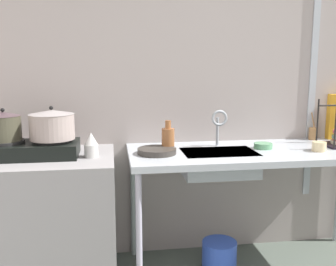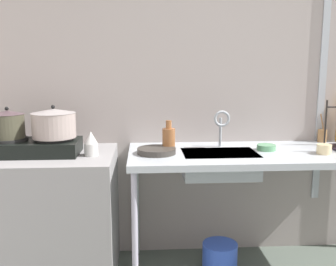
{
  "view_description": "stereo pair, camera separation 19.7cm",
  "coord_description": "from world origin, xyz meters",
  "px_view_note": "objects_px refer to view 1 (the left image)",
  "views": [
    {
      "loc": [
        -1.17,
        -0.85,
        1.37
      ],
      "look_at": [
        -0.82,
        1.52,
        0.95
      ],
      "focal_mm": 41.4,
      "sensor_mm": 36.0,
      "label": 1
    },
    {
      "loc": [
        -0.97,
        -0.87,
        1.37
      ],
      "look_at": [
        -0.82,
        1.52,
        0.95
      ],
      "focal_mm": 41.4,
      "sensor_mm": 36.0,
      "label": 2
    }
  ],
  "objects_px": {
    "stove": "(30,149)",
    "sink_basin": "(219,163)",
    "faucet": "(219,122)",
    "utensil_jar": "(313,133)",
    "small_bowl_on_drainboard": "(263,146)",
    "pot_on_right_burner": "(52,125)",
    "pot_on_left_burner": "(4,126)",
    "cup_by_rack": "(319,146)",
    "bottle_by_sink": "(168,139)",
    "percolator": "(91,145)",
    "bucket_on_floor": "(219,257)",
    "frying_pan": "(157,151)"
  },
  "relations": [
    {
      "from": "small_bowl_on_drainboard",
      "to": "bottle_by_sink",
      "type": "bearing_deg",
      "value": 178.14
    },
    {
      "from": "cup_by_rack",
      "to": "small_bowl_on_drainboard",
      "type": "distance_m",
      "value": 0.35
    },
    {
      "from": "pot_on_right_burner",
      "to": "frying_pan",
      "type": "distance_m",
      "value": 0.66
    },
    {
      "from": "stove",
      "to": "cup_by_rack",
      "type": "xyz_separation_m",
      "value": [
        1.81,
        -0.1,
        -0.02
      ]
    },
    {
      "from": "sink_basin",
      "to": "frying_pan",
      "type": "distance_m",
      "value": 0.41
    },
    {
      "from": "faucet",
      "to": "bucket_on_floor",
      "type": "height_order",
      "value": "faucet"
    },
    {
      "from": "frying_pan",
      "to": "utensil_jar",
      "type": "xyz_separation_m",
      "value": [
        1.21,
        0.3,
        0.03
      ]
    },
    {
      "from": "bucket_on_floor",
      "to": "cup_by_rack",
      "type": "bearing_deg",
      "value": -5.51
    },
    {
      "from": "stove",
      "to": "sink_basin",
      "type": "distance_m",
      "value": 1.18
    },
    {
      "from": "pot_on_left_burner",
      "to": "utensil_jar",
      "type": "height_order",
      "value": "pot_on_left_burner"
    },
    {
      "from": "utensil_jar",
      "to": "sink_basin",
      "type": "bearing_deg",
      "value": -159.54
    },
    {
      "from": "bottle_by_sink",
      "to": "cup_by_rack",
      "type": "bearing_deg",
      "value": -9.02
    },
    {
      "from": "pot_on_right_burner",
      "to": "small_bowl_on_drainboard",
      "type": "distance_m",
      "value": 1.36
    },
    {
      "from": "faucet",
      "to": "small_bowl_on_drainboard",
      "type": "relative_size",
      "value": 2.07
    },
    {
      "from": "sink_basin",
      "to": "utensil_jar",
      "type": "distance_m",
      "value": 0.87
    },
    {
      "from": "cup_by_rack",
      "to": "small_bowl_on_drainboard",
      "type": "relative_size",
      "value": 0.74
    },
    {
      "from": "percolator",
      "to": "bottle_by_sink",
      "type": "distance_m",
      "value": 0.49
    },
    {
      "from": "faucet",
      "to": "bucket_on_floor",
      "type": "xyz_separation_m",
      "value": [
        -0.03,
        -0.17,
        -0.89
      ]
    },
    {
      "from": "small_bowl_on_drainboard",
      "to": "utensil_jar",
      "type": "height_order",
      "value": "utensil_jar"
    },
    {
      "from": "pot_on_right_burner",
      "to": "frying_pan",
      "type": "xyz_separation_m",
      "value": [
        0.63,
        -0.02,
        -0.18
      ]
    },
    {
      "from": "small_bowl_on_drainboard",
      "to": "bucket_on_floor",
      "type": "relative_size",
      "value": 0.53
    },
    {
      "from": "pot_on_left_burner",
      "to": "small_bowl_on_drainboard",
      "type": "bearing_deg",
      "value": 1.1
    },
    {
      "from": "frying_pan",
      "to": "bottle_by_sink",
      "type": "bearing_deg",
      "value": 42.95
    },
    {
      "from": "pot_on_left_burner",
      "to": "cup_by_rack",
      "type": "bearing_deg",
      "value": -2.96
    },
    {
      "from": "percolator",
      "to": "utensil_jar",
      "type": "distance_m",
      "value": 1.64
    },
    {
      "from": "sink_basin",
      "to": "faucet",
      "type": "xyz_separation_m",
      "value": [
        0.04,
        0.15,
        0.25
      ]
    },
    {
      "from": "stove",
      "to": "bucket_on_floor",
      "type": "relative_size",
      "value": 2.49
    },
    {
      "from": "small_bowl_on_drainboard",
      "to": "pot_on_right_burner",
      "type": "bearing_deg",
      "value": -178.67
    },
    {
      "from": "stove",
      "to": "percolator",
      "type": "xyz_separation_m",
      "value": [
        0.37,
        -0.05,
        0.02
      ]
    },
    {
      "from": "stove",
      "to": "pot_on_left_burner",
      "type": "height_order",
      "value": "pot_on_left_burner"
    },
    {
      "from": "pot_on_right_burner",
      "to": "cup_by_rack",
      "type": "xyz_separation_m",
      "value": [
        1.67,
        -0.1,
        -0.16
      ]
    },
    {
      "from": "frying_pan",
      "to": "percolator",
      "type": "bearing_deg",
      "value": -175.77
    },
    {
      "from": "pot_on_left_burner",
      "to": "percolator",
      "type": "distance_m",
      "value": 0.52
    },
    {
      "from": "stove",
      "to": "pot_on_left_burner",
      "type": "bearing_deg",
      "value": 180.0
    },
    {
      "from": "stove",
      "to": "pot_on_left_burner",
      "type": "xyz_separation_m",
      "value": [
        -0.14,
        0.0,
        0.14
      ]
    },
    {
      "from": "frying_pan",
      "to": "bucket_on_floor",
      "type": "distance_m",
      "value": 0.84
    },
    {
      "from": "stove",
      "to": "cup_by_rack",
      "type": "distance_m",
      "value": 1.81
    },
    {
      "from": "pot_on_left_burner",
      "to": "percolator",
      "type": "bearing_deg",
      "value": -6.06
    },
    {
      "from": "percolator",
      "to": "faucet",
      "type": "xyz_separation_m",
      "value": [
        0.84,
        0.19,
        0.1
      ]
    },
    {
      "from": "frying_pan",
      "to": "utensil_jar",
      "type": "bearing_deg",
      "value": 14.07
    },
    {
      "from": "pot_on_right_burner",
      "to": "faucet",
      "type": "height_order",
      "value": "pot_on_right_burner"
    },
    {
      "from": "frying_pan",
      "to": "cup_by_rack",
      "type": "height_order",
      "value": "cup_by_rack"
    },
    {
      "from": "pot_on_left_burner",
      "to": "pot_on_right_burner",
      "type": "relative_size",
      "value": 0.75
    },
    {
      "from": "sink_basin",
      "to": "percolator",
      "type": "bearing_deg",
      "value": -177.75
    },
    {
      "from": "cup_by_rack",
      "to": "bucket_on_floor",
      "type": "xyz_separation_m",
      "value": [
        -0.63,
        0.06,
        -0.75
      ]
    },
    {
      "from": "faucet",
      "to": "utensil_jar",
      "type": "xyz_separation_m",
      "value": [
        0.77,
        0.15,
        -0.12
      ]
    },
    {
      "from": "faucet",
      "to": "small_bowl_on_drainboard",
      "type": "distance_m",
      "value": 0.33
    },
    {
      "from": "cup_by_rack",
      "to": "bottle_by_sink",
      "type": "distance_m",
      "value": 0.97
    },
    {
      "from": "bucket_on_floor",
      "to": "pot_on_left_burner",
      "type": "bearing_deg",
      "value": 178.26
    },
    {
      "from": "frying_pan",
      "to": "utensil_jar",
      "type": "relative_size",
      "value": 1.19
    }
  ]
}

